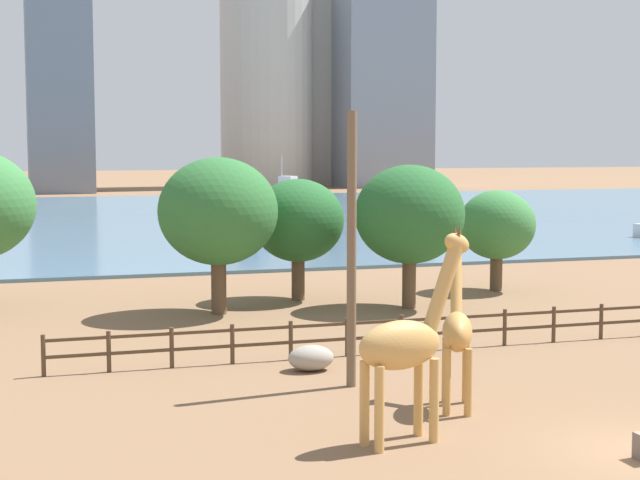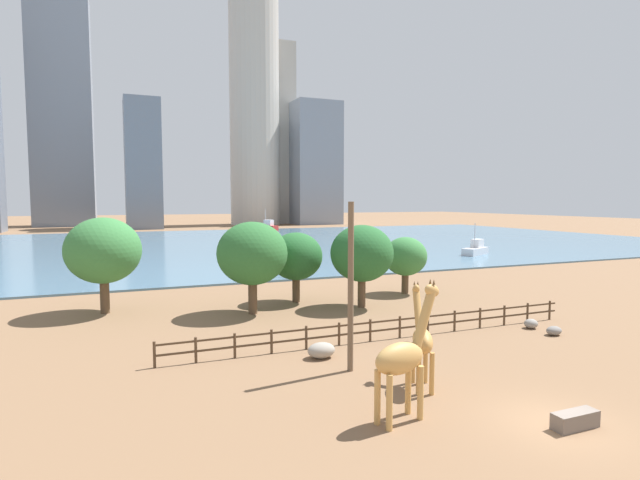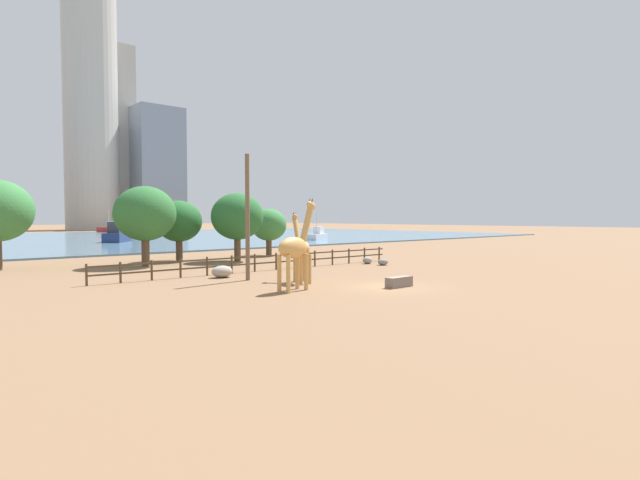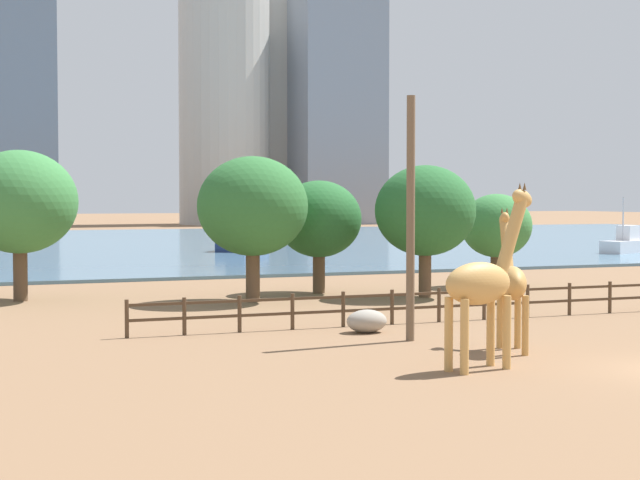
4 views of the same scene
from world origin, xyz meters
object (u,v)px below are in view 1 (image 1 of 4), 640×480
boulder_near_fence (311,358)px  boat_ferry (285,189)px  boat_sailboat (257,217)px  utility_pole (352,250)px  tree_right_small (218,212)px  giraffe_companion (406,343)px  tree_right_tall (298,221)px  tree_center_broad (410,215)px  giraffe_tall (457,330)px  tree_left_small (497,225)px

boulder_near_fence → boat_ferry: (27.41, 103.05, 0.75)m
boat_ferry → boat_sailboat: size_ratio=0.89×
utility_pole → tree_right_small: utility_pole is taller
giraffe_companion → tree_right_tall: bearing=67.5°
boulder_near_fence → tree_center_broad: tree_center_broad is taller
giraffe_tall → boulder_near_fence: bearing=48.5°
giraffe_tall → giraffe_companion: bearing=158.7°
tree_center_broad → boat_sailboat: bearing=85.8°
tree_right_tall → tree_right_small: size_ratio=0.84×
giraffe_companion → boulder_near_fence: (0.04, 7.88, -1.99)m
tree_right_tall → tree_right_small: tree_right_small is taller
boulder_near_fence → tree_right_small: bearing=93.3°
boat_ferry → tree_center_broad: bearing=134.4°
giraffe_companion → tree_right_small: 19.21m
giraffe_tall → tree_left_small: tree_left_small is taller
giraffe_tall → boat_ferry: bearing=10.5°
tree_left_small → utility_pole: bearing=-129.2°
boulder_near_fence → boat_sailboat: boat_sailboat is taller
tree_center_broad → boat_ferry: (19.85, 92.87, -2.94)m
giraffe_tall → tree_center_broad: tree_center_broad is taller
giraffe_companion → tree_center_broad: bearing=54.1°
tree_right_tall → boulder_near_fence: bearing=-104.5°
boulder_near_fence → tree_right_tall: size_ratio=0.26×
tree_right_small → boat_ferry: 96.07m
boat_ferry → boat_sailboat: boat_ferry is taller
boat_sailboat → giraffe_tall: bearing=-153.3°
giraffe_companion → boat_sailboat: (10.48, 57.56, -1.13)m
tree_center_broad → tree_right_tall: bearing=137.3°
tree_right_tall → tree_left_small: 10.07m
giraffe_tall → tree_right_small: 17.00m
tree_right_small → tree_right_tall: bearing=31.8°
tree_center_broad → boat_ferry: bearing=77.9°
utility_pole → boat_ferry: bearing=75.7°
utility_pole → boulder_near_fence: (-0.54, 2.30, -3.62)m
utility_pole → tree_left_small: 20.74m
tree_right_small → tree_center_broad: bearing=-7.2°
tree_right_tall → boat_ferry: (23.82, 89.20, -2.49)m
giraffe_companion → tree_right_tall: tree_right_tall is taller
giraffe_tall → tree_right_small: bearing=34.2°
tree_center_broad → tree_left_small: tree_center_broad is taller
tree_right_tall → tree_left_small: (10.06, -0.10, -0.43)m
utility_pole → boat_sailboat: (9.90, 51.98, -2.76)m
giraffe_companion → giraffe_tall: bearing=32.2°
boat_ferry → tree_right_small: bearing=129.5°
tree_left_small → tree_right_tall: bearing=179.4°
giraffe_companion → boat_sailboat: giraffe_companion is taller
giraffe_companion → tree_right_small: (-0.61, 19.10, 1.92)m
boat_ferry → tree_right_tall: bearing=131.5°
boat_ferry → boat_sailboat: (-16.97, -53.37, 0.11)m
giraffe_tall → tree_right_tall: (1.10, 19.19, 1.54)m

